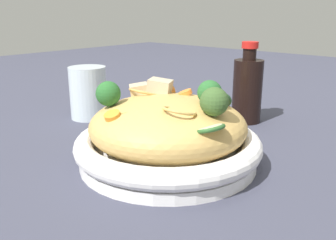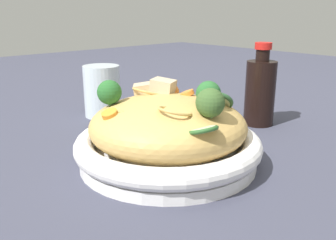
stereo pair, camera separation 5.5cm
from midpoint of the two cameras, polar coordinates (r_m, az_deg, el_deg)
The scene contains 9 objects.
ground_plane at distance 0.57m, azimuth 2.76°, elevation -6.62°, with size 3.00×3.00×0.00m, color #3B3D4E.
serving_bowl at distance 0.56m, azimuth 2.80°, elevation -4.38°, with size 0.28×0.28×0.05m.
noodle_heap at distance 0.55m, azimuth 2.82°, elevation -0.88°, with size 0.23×0.23×0.09m.
broccoli_florets at distance 0.51m, azimuth 4.02°, elevation 3.45°, with size 0.12×0.19×0.06m.
carrot_coins at distance 0.56m, azimuth 3.00°, elevation 3.15°, with size 0.16×0.17×0.03m.
zucchini_slices at distance 0.52m, azimuth 10.04°, elevation 1.37°, with size 0.14×0.10×0.04m.
chicken_chunks at distance 0.59m, azimuth 0.66°, elevation 4.62°, with size 0.06×0.08×0.04m.
soy_sauce_bottle at distance 0.77m, azimuth 15.99°, elevation 4.33°, with size 0.06×0.06×0.16m.
drinking_glass at distance 0.82m, azimuth -8.21°, elevation 4.41°, with size 0.08×0.08×0.11m.
Camera 2 is at (0.36, 0.39, 0.23)m, focal length 39.64 mm.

